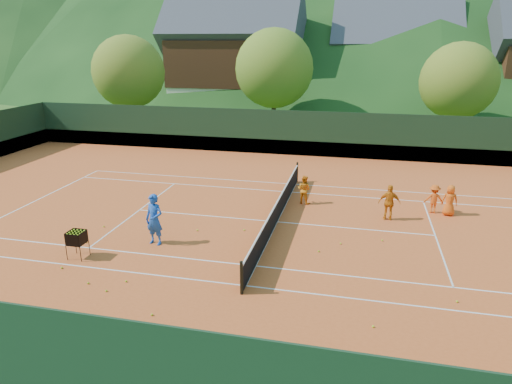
% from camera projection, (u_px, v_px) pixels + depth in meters
% --- Properties ---
extents(ground, '(400.00, 400.00, 0.00)m').
position_uv_depth(ground, '(277.00, 222.00, 19.50)').
color(ground, '#2C4E18').
rests_on(ground, ground).
extents(clay_court, '(40.00, 24.00, 0.02)m').
position_uv_depth(clay_court, '(277.00, 222.00, 19.50)').
color(clay_court, '#C85120').
rests_on(clay_court, ground).
extents(coach, '(0.80, 0.60, 1.97)m').
position_uv_depth(coach, '(154.00, 220.00, 17.11)').
color(coach, blue).
rests_on(coach, clay_court).
extents(student_a, '(0.80, 0.71, 1.36)m').
position_uv_depth(student_a, '(304.00, 189.00, 21.53)').
color(student_a, orange).
rests_on(student_a, clay_court).
extents(student_b, '(0.92, 0.40, 1.56)m').
position_uv_depth(student_b, '(389.00, 203.00, 19.50)').
color(student_b, orange).
rests_on(student_b, clay_court).
extents(student_c, '(0.68, 0.45, 1.38)m').
position_uv_depth(student_c, '(450.00, 200.00, 20.04)').
color(student_c, '#E75B14').
rests_on(student_c, clay_court).
extents(student_d, '(0.85, 0.50, 1.31)m').
position_uv_depth(student_d, '(434.00, 199.00, 20.35)').
color(student_d, '#E45414').
rests_on(student_d, clay_court).
extents(tennis_ball_0, '(0.07, 0.07, 0.07)m').
position_uv_depth(tennis_ball_0, '(86.00, 242.00, 17.45)').
color(tennis_ball_0, '#AEDB24').
rests_on(tennis_ball_0, clay_court).
extents(tennis_ball_1, '(0.07, 0.07, 0.07)m').
position_uv_depth(tennis_ball_1, '(152.00, 315.00, 12.85)').
color(tennis_ball_1, '#AEDB24').
rests_on(tennis_ball_1, clay_court).
extents(tennis_ball_3, '(0.07, 0.07, 0.07)m').
position_uv_depth(tennis_ball_3, '(373.00, 327.00, 12.32)').
color(tennis_ball_3, '#AEDB24').
rests_on(tennis_ball_3, clay_court).
extents(tennis_ball_4, '(0.07, 0.07, 0.07)m').
position_uv_depth(tennis_ball_4, '(106.00, 291.00, 14.07)').
color(tennis_ball_4, '#AEDB24').
rests_on(tennis_ball_4, clay_court).
extents(tennis_ball_5, '(0.07, 0.07, 0.07)m').
position_uv_depth(tennis_ball_5, '(88.00, 283.00, 14.52)').
color(tennis_ball_5, '#AEDB24').
rests_on(tennis_ball_5, clay_court).
extents(tennis_ball_6, '(0.07, 0.07, 0.07)m').
position_uv_depth(tennis_ball_6, '(244.00, 230.00, 18.58)').
color(tennis_ball_6, '#AEDB24').
rests_on(tennis_ball_6, clay_court).
extents(tennis_ball_7, '(0.07, 0.07, 0.07)m').
position_uv_depth(tennis_ball_7, '(197.00, 230.00, 18.55)').
color(tennis_ball_7, '#AEDB24').
rests_on(tennis_ball_7, clay_court).
extents(tennis_ball_8, '(0.07, 0.07, 0.07)m').
position_uv_depth(tennis_ball_8, '(382.00, 240.00, 17.62)').
color(tennis_ball_8, '#AEDB24').
rests_on(tennis_ball_8, clay_court).
extents(tennis_ball_9, '(0.07, 0.07, 0.07)m').
position_uv_depth(tennis_ball_9, '(126.00, 281.00, 14.63)').
color(tennis_ball_9, '#AEDB24').
rests_on(tennis_ball_9, clay_court).
extents(tennis_ball_10, '(0.07, 0.07, 0.07)m').
position_uv_depth(tennis_ball_10, '(341.00, 243.00, 17.34)').
color(tennis_ball_10, '#AEDB24').
rests_on(tennis_ball_10, clay_court).
extents(tennis_ball_11, '(0.07, 0.07, 0.07)m').
position_uv_depth(tennis_ball_11, '(104.00, 226.00, 18.92)').
color(tennis_ball_11, '#AEDB24').
rests_on(tennis_ball_11, clay_court).
extents(tennis_ball_12, '(0.07, 0.07, 0.07)m').
position_uv_depth(tennis_ball_12, '(319.00, 251.00, 16.71)').
color(tennis_ball_12, '#AEDB24').
rests_on(tennis_ball_12, clay_court).
extents(tennis_ball_13, '(0.07, 0.07, 0.07)m').
position_uv_depth(tennis_ball_13, '(457.00, 301.00, 13.50)').
color(tennis_ball_13, '#AEDB24').
rests_on(tennis_ball_13, clay_court).
extents(tennis_ball_14, '(0.07, 0.07, 0.07)m').
position_uv_depth(tennis_ball_14, '(81.00, 337.00, 11.89)').
color(tennis_ball_14, '#AEDB24').
rests_on(tennis_ball_14, clay_court).
extents(tennis_ball_15, '(0.07, 0.07, 0.07)m').
position_uv_depth(tennis_ball_15, '(26.00, 336.00, 11.94)').
color(tennis_ball_15, '#AEDB24').
rests_on(tennis_ball_15, clay_court).
extents(tennis_ball_17, '(0.07, 0.07, 0.07)m').
position_uv_depth(tennis_ball_17, '(62.00, 268.00, 15.50)').
color(tennis_ball_17, '#AEDB24').
rests_on(tennis_ball_17, clay_court).
extents(court_lines, '(23.83, 11.03, 0.00)m').
position_uv_depth(court_lines, '(277.00, 222.00, 19.49)').
color(court_lines, white).
rests_on(court_lines, clay_court).
extents(tennis_net, '(0.10, 12.07, 1.10)m').
position_uv_depth(tennis_net, '(277.00, 211.00, 19.33)').
color(tennis_net, black).
rests_on(tennis_net, clay_court).
extents(perimeter_fence, '(40.40, 24.24, 3.00)m').
position_uv_depth(perimeter_fence, '(278.00, 194.00, 19.10)').
color(perimeter_fence, black).
rests_on(perimeter_fence, clay_court).
extents(ball_hopper, '(0.57, 0.57, 1.00)m').
position_uv_depth(ball_hopper, '(77.00, 238.00, 16.08)').
color(ball_hopper, black).
rests_on(ball_hopper, clay_court).
extents(chalet_left, '(13.80, 9.93, 12.92)m').
position_uv_depth(chalet_left, '(236.00, 58.00, 47.56)').
color(chalet_left, beige).
rests_on(chalet_left, ground).
extents(chalet_mid, '(12.65, 8.82, 11.45)m').
position_uv_depth(chalet_mid, '(392.00, 64.00, 48.07)').
color(chalet_mid, beige).
rests_on(chalet_mid, ground).
extents(tree_a, '(6.00, 6.00, 7.88)m').
position_uv_depth(tree_a, '(128.00, 72.00, 37.99)').
color(tree_a, '#3C2818').
rests_on(tree_a, ground).
extents(tree_b, '(6.40, 6.40, 8.40)m').
position_uv_depth(tree_b, '(274.00, 68.00, 37.19)').
color(tree_b, '#402B19').
rests_on(tree_b, ground).
extents(tree_c, '(5.60, 5.60, 7.35)m').
position_uv_depth(tree_c, '(459.00, 81.00, 33.49)').
color(tree_c, '#41291A').
rests_on(tree_c, ground).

